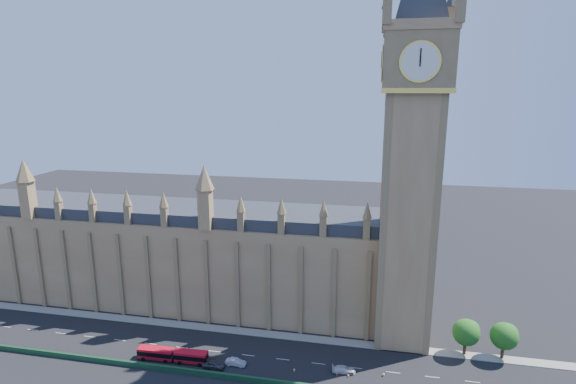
% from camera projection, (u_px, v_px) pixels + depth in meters
% --- Properties ---
extents(ground, '(400.00, 400.00, 0.00)m').
position_uv_depth(ground, '(231.00, 353.00, 102.29)').
color(ground, black).
rests_on(ground, ground).
extents(palace_westminster, '(120.00, 20.00, 28.00)m').
position_uv_depth(palace_westminster, '(169.00, 254.00, 124.92)').
color(palace_westminster, '#956F48').
rests_on(palace_westminster, ground).
extents(elizabeth_tower, '(20.59, 20.59, 105.00)m').
position_uv_depth(elizabeth_tower, '(414.00, 109.00, 96.05)').
color(elizabeth_tower, '#956F48').
rests_on(elizabeth_tower, ground).
extents(bridge_parapet, '(160.00, 0.60, 1.20)m').
position_uv_depth(bridge_parapet, '(218.00, 375.00, 93.56)').
color(bridge_parapet, '#1E4C2D').
rests_on(bridge_parapet, ground).
extents(kerb_north, '(160.00, 3.00, 0.16)m').
position_uv_depth(kerb_north, '(243.00, 331.00, 111.34)').
color(kerb_north, gray).
rests_on(kerb_north, ground).
extents(tree_east_near, '(6.00, 6.00, 8.50)m').
position_uv_depth(tree_east_near, '(467.00, 332.00, 100.70)').
color(tree_east_near, '#382619').
rests_on(tree_east_near, ground).
extents(tree_east_far, '(6.00, 6.00, 8.50)m').
position_uv_depth(tree_east_far, '(505.00, 335.00, 99.18)').
color(tree_east_far, '#382619').
rests_on(tree_east_far, ground).
extents(red_bus, '(15.90, 2.97, 2.69)m').
position_uv_depth(red_bus, '(173.00, 355.00, 99.17)').
color(red_bus, red).
rests_on(red_bus, ground).
extents(car_grey, '(4.86, 2.04, 1.64)m').
position_uv_depth(car_grey, '(214.00, 365.00, 96.78)').
color(car_grey, '#414349').
rests_on(car_grey, ground).
extents(car_silver, '(4.59, 1.74, 1.49)m').
position_uv_depth(car_silver, '(236.00, 362.00, 97.73)').
color(car_silver, '#B8BBC0').
rests_on(car_silver, ground).
extents(car_white, '(5.21, 2.68, 1.45)m').
position_uv_depth(car_white, '(344.00, 370.00, 95.22)').
color(car_white, silver).
rests_on(car_white, ground).
extents(cone_a, '(0.59, 0.59, 0.71)m').
position_uv_depth(cone_a, '(294.00, 370.00, 95.66)').
color(cone_a, black).
rests_on(cone_a, ground).
extents(cone_b, '(0.52, 0.52, 0.63)m').
position_uv_depth(cone_b, '(348.00, 376.00, 93.82)').
color(cone_b, black).
rests_on(cone_b, ground).
extents(cone_c, '(0.56, 0.56, 0.74)m').
position_uv_depth(cone_c, '(384.00, 375.00, 94.13)').
color(cone_c, black).
rests_on(cone_c, ground).
extents(cone_d, '(0.47, 0.47, 0.71)m').
position_uv_depth(cone_d, '(337.00, 374.00, 94.46)').
color(cone_d, black).
rests_on(cone_d, ground).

